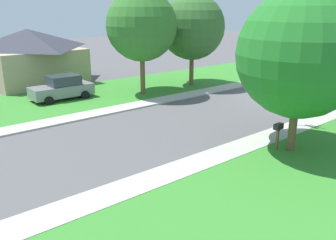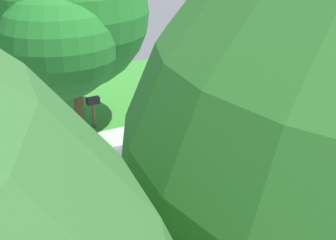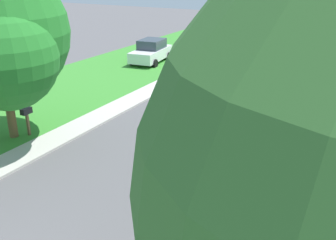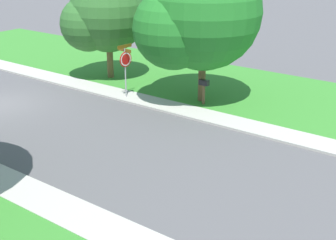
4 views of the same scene
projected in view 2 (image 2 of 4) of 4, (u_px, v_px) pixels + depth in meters
name	position (u px, v px, depth m)	size (l,w,h in m)	color
sidewalk_west	(196.00, 119.00, 17.92)	(1.40, 56.00, 0.10)	#B7B2A8
lawn_west	(144.00, 86.00, 21.67)	(8.00, 56.00, 0.08)	#38842D
car_white_near_corner	(317.00, 47.00, 25.27)	(2.42, 4.48, 1.76)	white
tree_sidewalk_far	(68.00, 19.00, 15.28)	(5.91, 5.50, 7.19)	brown
mailbox	(93.00, 105.00, 16.76)	(0.25, 0.48, 1.31)	brown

